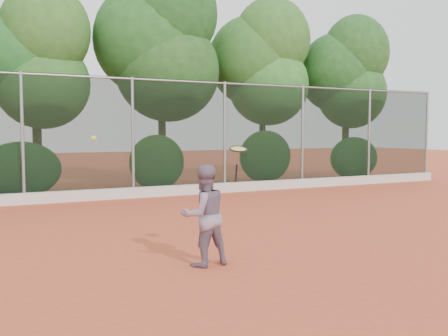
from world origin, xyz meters
name	(u,v)px	position (x,y,z in m)	size (l,w,h in m)	color
ground	(250,245)	(0.00, 0.00, 0.00)	(80.00, 80.00, 0.00)	#BE4A2C
concrete_curb	(135,193)	(0.00, 6.82, 0.15)	(24.00, 0.20, 0.30)	beige
tennis_player	(204,215)	(-1.21, -0.80, 0.73)	(0.71, 0.55, 1.46)	slate
chainlink_fence	(133,134)	(0.00, 7.00, 1.86)	(24.09, 0.09, 3.50)	black
foliage_backdrop	(98,54)	(-0.55, 8.98, 4.40)	(23.70, 3.63, 7.55)	#46291B
tennis_racket	(238,152)	(-0.76, -0.98, 1.64)	(0.32, 0.31, 0.53)	black
tennis_ball_in_flight	(94,138)	(-2.73, -0.69, 1.83)	(0.07, 0.07, 0.07)	#C9D630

